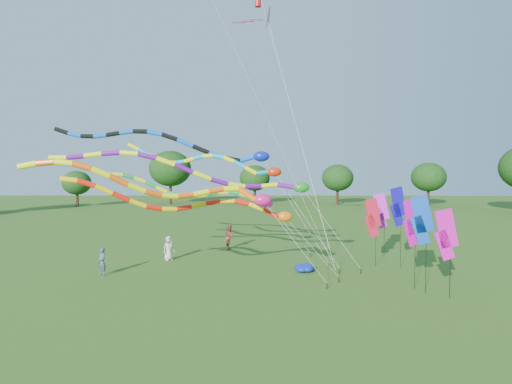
{
  "coord_description": "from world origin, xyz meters",
  "views": [
    {
      "loc": [
        -1.84,
        -20.3,
        6.1
      ],
      "look_at": [
        -2.08,
        4.51,
        4.8
      ],
      "focal_mm": 30.0,
      "sensor_mm": 36.0,
      "label": 1
    }
  ],
  "objects_px": {
    "blue_nylon_heap": "(307,268)",
    "person_b": "(102,262)",
    "tube_kite_orange": "(183,188)",
    "person_c": "(230,237)",
    "tube_kite_red": "(208,206)",
    "person_a": "(169,248)"
  },
  "relations": [
    {
      "from": "blue_nylon_heap",
      "to": "person_b",
      "type": "bearing_deg",
      "value": -174.32
    },
    {
      "from": "person_a",
      "to": "tube_kite_red",
      "type": "bearing_deg",
      "value": -103.41
    },
    {
      "from": "person_a",
      "to": "tube_kite_orange",
      "type": "bearing_deg",
      "value": -112.79
    },
    {
      "from": "blue_nylon_heap",
      "to": "person_b",
      "type": "xyz_separation_m",
      "value": [
        -11.89,
        -1.18,
        0.6
      ]
    },
    {
      "from": "blue_nylon_heap",
      "to": "person_c",
      "type": "xyz_separation_m",
      "value": [
        -5.13,
        7.2,
        0.7
      ]
    },
    {
      "from": "tube_kite_orange",
      "to": "blue_nylon_heap",
      "type": "distance_m",
      "value": 9.83
    },
    {
      "from": "tube_kite_red",
      "to": "tube_kite_orange",
      "type": "relative_size",
      "value": 0.96
    },
    {
      "from": "tube_kite_red",
      "to": "tube_kite_orange",
      "type": "bearing_deg",
      "value": -142.74
    },
    {
      "from": "blue_nylon_heap",
      "to": "person_b",
      "type": "distance_m",
      "value": 11.97
    },
    {
      "from": "tube_kite_red",
      "to": "tube_kite_orange",
      "type": "distance_m",
      "value": 1.86
    },
    {
      "from": "person_b",
      "to": "person_a",
      "type": "bearing_deg",
      "value": 95.07
    },
    {
      "from": "tube_kite_orange",
      "to": "person_c",
      "type": "height_order",
      "value": "tube_kite_orange"
    },
    {
      "from": "person_c",
      "to": "tube_kite_orange",
      "type": "bearing_deg",
      "value": 173.79
    },
    {
      "from": "person_a",
      "to": "person_b",
      "type": "xyz_separation_m",
      "value": [
        -2.94,
        -4.25,
        0.0
      ]
    },
    {
      "from": "person_c",
      "to": "blue_nylon_heap",
      "type": "bearing_deg",
      "value": -145.0
    },
    {
      "from": "person_a",
      "to": "blue_nylon_heap",
      "type": "bearing_deg",
      "value": -58.2
    },
    {
      "from": "tube_kite_orange",
      "to": "tube_kite_red",
      "type": "bearing_deg",
      "value": 38.03
    },
    {
      "from": "blue_nylon_heap",
      "to": "person_c",
      "type": "distance_m",
      "value": 8.87
    },
    {
      "from": "blue_nylon_heap",
      "to": "person_b",
      "type": "relative_size",
      "value": 0.97
    },
    {
      "from": "tube_kite_red",
      "to": "person_c",
      "type": "height_order",
      "value": "tube_kite_red"
    },
    {
      "from": "tube_kite_orange",
      "to": "person_b",
      "type": "xyz_separation_m",
      "value": [
        -5.48,
        4.34,
        -4.42
      ]
    },
    {
      "from": "blue_nylon_heap",
      "to": "person_a",
      "type": "height_order",
      "value": "person_a"
    }
  ]
}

